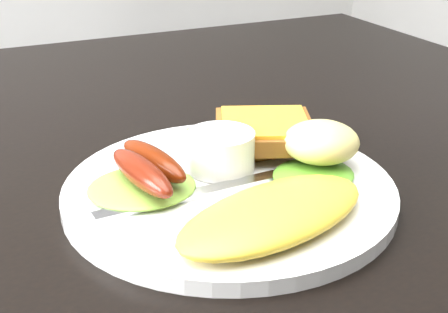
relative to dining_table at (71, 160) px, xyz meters
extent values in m
cube|color=black|center=(0.00, 0.00, 0.00)|extent=(1.20, 0.80, 0.04)
cylinder|color=white|center=(0.09, -0.17, 0.03)|extent=(0.27, 0.27, 0.01)
ellipsoid|color=#5D9220|center=(0.02, -0.15, 0.04)|extent=(0.10, 0.09, 0.01)
ellipsoid|color=#4E8325|center=(0.16, -0.19, 0.04)|extent=(0.09, 0.09, 0.01)
ellipsoid|color=#FFEB47|center=(0.09, -0.24, 0.04)|extent=(0.17, 0.11, 0.02)
ellipsoid|color=maroon|center=(0.02, -0.16, 0.05)|extent=(0.04, 0.09, 0.02)
ellipsoid|color=#5D2104|center=(0.04, -0.14, 0.05)|extent=(0.04, 0.09, 0.02)
cylinder|color=white|center=(0.10, -0.14, 0.05)|extent=(0.07, 0.07, 0.03)
cube|color=brown|center=(0.13, -0.11, 0.04)|extent=(0.07, 0.07, 0.01)
cube|color=brown|center=(0.15, -0.13, 0.05)|extent=(0.11, 0.11, 0.01)
ellipsoid|color=beige|center=(0.18, -0.18, 0.06)|extent=(0.08, 0.08, 0.03)
cube|color=#ADAFB7|center=(0.06, -0.18, 0.03)|extent=(0.16, 0.02, 0.00)
camera|label=1|loc=(-0.10, -0.57, 0.26)|focal=50.00mm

